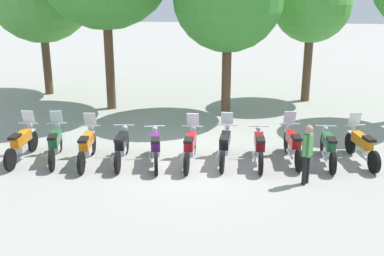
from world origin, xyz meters
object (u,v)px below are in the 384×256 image
Objects in this scene: motorcycle_0 at (22,143)px; motorcycle_2 at (87,146)px; motorcycle_3 at (122,146)px; motorcycle_1 at (55,143)px; tree_3 at (312,3)px; person_0 at (307,150)px; motorcycle_8 at (293,144)px; motorcycle_9 at (328,147)px; motorcycle_5 at (190,147)px; motorcycle_10 at (362,145)px; motorcycle_7 at (259,147)px; motorcycle_4 at (155,147)px; motorcycle_6 at (225,145)px.

motorcycle_0 and motorcycle_2 have the same top height.
motorcycle_1 is at bearing 85.52° from motorcycle_3.
tree_3 reaches higher than motorcycle_1.
person_0 reaches higher than motorcycle_2.
motorcycle_9 is (1.01, -0.12, -0.01)m from motorcycle_8.
person_0 is at bearing 179.57° from motorcycle_8.
motorcycle_2 and motorcycle_5 have the same top height.
motorcycle_9 is 1.01m from motorcycle_10.
motorcycle_0 is at bearing 82.33° from motorcycle_10.
motorcycle_5 is 1.00× the size of motorcycle_7.
motorcycle_4 is (4.02, 0.05, -0.01)m from motorcycle_0.
motorcycle_7 is (1.00, -0.04, -0.01)m from motorcycle_6.
motorcycle_4 is at bearing 98.08° from motorcycle_5.
motorcycle_2 is 1.00× the size of motorcycle_9.
motorcycle_10 is (10.04, 0.72, 0.00)m from motorcycle_0.
motorcycle_9 is at bearing -85.77° from motorcycle_7.
motorcycle_5 and motorcycle_6 have the same top height.
tree_3 is at bearing -44.63° from motorcycle_4.
motorcycle_4 is (1.00, -0.01, 0.00)m from motorcycle_3.
motorcycle_10 is at bearing -85.57° from motorcycle_0.
person_0 reaches higher than motorcycle_6.
motorcycle_1 is 1.00× the size of motorcycle_10.
tree_3 is at bearing -47.83° from motorcycle_2.
motorcycle_8 is at bearing 80.19° from motorcycle_10.
motorcycle_0 is 2.01m from motorcycle_2.
tree_3 reaches higher than motorcycle_0.
motorcycle_9 is (5.03, 0.48, 0.00)m from motorcycle_4.
person_0 is at bearing -103.47° from motorcycle_2.
motorcycle_3 is 1.00m from motorcycle_4.
motorcycle_3 is at bearing -88.44° from motorcycle_0.
motorcycle_8 is 1.01× the size of motorcycle_10.
motorcycle_9 is at bearing 88.95° from motorcycle_10.
motorcycle_1 is at bearing -152.51° from person_0.
motorcycle_9 is (6.03, 0.46, 0.00)m from motorcycle_3.
motorcycle_9 is 1.81m from person_0.
motorcycle_6 is (1.01, 0.22, 0.00)m from motorcycle_5.
motorcycle_6 is 1.00× the size of motorcycle_8.
motorcycle_9 is (9.05, 0.53, -0.01)m from motorcycle_0.
motorcycle_3 is 1.01× the size of motorcycle_10.
motorcycle_0 is 12.68m from tree_3.
motorcycle_0 reaches higher than motorcycle_7.
tree_3 is (5.32, 7.74, 3.61)m from motorcycle_4.
motorcycle_1 is at bearing -137.28° from tree_3.
motorcycle_1 is 0.99× the size of motorcycle_6.
motorcycle_9 is 1.33× the size of person_0.
motorcycle_6 is 0.38× the size of tree_3.
motorcycle_8 is at bearing -78.65° from motorcycle_6.
motorcycle_10 is at bearing -89.26° from motorcycle_2.
person_0 is 0.28× the size of tree_3.
motorcycle_4 is 0.99× the size of motorcycle_7.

